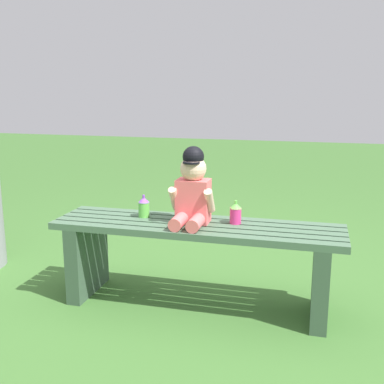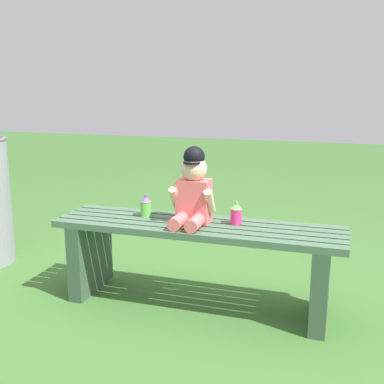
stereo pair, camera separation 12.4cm
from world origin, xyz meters
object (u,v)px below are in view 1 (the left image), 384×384
object	(u,v)px
park_bench	(197,251)
child_figure	(192,190)
sippy_cup_left	(144,207)
sippy_cup_right	(236,213)

from	to	relation	value
park_bench	child_figure	world-z (taller)	child_figure
park_bench	sippy_cup_left	size ratio (longest dim) A/B	12.29
park_bench	sippy_cup_right	distance (m)	0.29
sippy_cup_left	park_bench	bearing A→B (deg)	-9.68
sippy_cup_right	child_figure	bearing A→B (deg)	-167.54
child_figure	sippy_cup_right	size ratio (longest dim) A/B	3.26
park_bench	sippy_cup_left	bearing A→B (deg)	170.32
park_bench	sippy_cup_right	bearing A→B (deg)	15.23
park_bench	child_figure	bearing A→B (deg)	169.15
child_figure	sippy_cup_left	size ratio (longest dim) A/B	3.26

